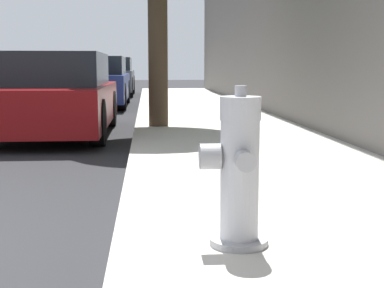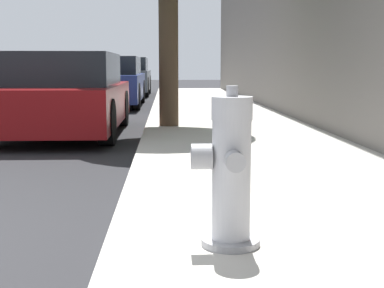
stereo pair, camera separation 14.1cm
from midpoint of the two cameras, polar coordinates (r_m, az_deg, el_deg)
name	(u,v)px [view 2 (the right image)]	position (r m, az deg, el deg)	size (l,w,h in m)	color
sidewalk_slab	(351,256)	(3.04, 17.90, -11.29)	(2.62, 40.00, 0.15)	#B7B2A8
fire_hydrant	(230,173)	(2.75, 5.52, -3.10)	(0.36, 0.38, 0.83)	#97979C
parked_car_near	(62,95)	(8.60, -13.21, 5.08)	(1.83, 3.97, 1.27)	maroon
parked_car_mid	(109,82)	(14.63, -8.57, 6.56)	(1.79, 4.44, 1.32)	navy
parked_car_far	(125,77)	(20.04, -6.95, 7.13)	(1.81, 4.10, 1.38)	#4C5156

